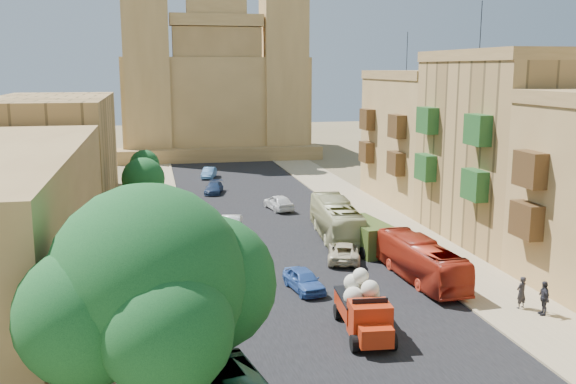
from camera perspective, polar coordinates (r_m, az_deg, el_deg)
name	(u,v)px	position (r m, az deg, el deg)	size (l,w,h in m)	color
road_surface	(277,233)	(49.54, -0.97, -3.68)	(14.00, 140.00, 0.01)	black
sidewalk_east	(393,227)	(52.14, 9.35, -3.08)	(5.00, 140.00, 0.01)	#9A8765
sidewalk_west	(152,240)	(48.68, -12.04, -4.19)	(5.00, 140.00, 0.01)	#9A8765
kerb_east	(364,228)	(51.29, 6.74, -3.18)	(0.25, 140.00, 0.12)	#9A8765
kerb_west	(186,237)	(48.72, -9.09, -4.00)	(0.25, 140.00, 0.12)	#9A8765
townhouse_c	(505,147)	(49.31, 18.75, 3.84)	(9.00, 14.00, 17.40)	tan
townhouse_d	(425,137)	(61.75, 12.09, 4.80)	(9.00, 14.00, 15.90)	#A5814A
west_wall	(99,272)	(38.97, -16.48, -6.86)	(1.00, 40.00, 1.80)	#A5814A
west_building_mid	(53,152)	(62.14, -20.14, 3.33)	(10.00, 22.00, 10.00)	tan
church	(214,89)	(96.15, -6.64, 9.09)	(28.00, 22.50, 36.30)	#A5814A
ficus_tree	(151,289)	(22.29, -12.12, -8.44)	(8.82, 8.11, 8.82)	#3B2E1D
street_tree_a	(139,264)	(30.38, -13.13, -6.29)	(3.56, 3.56, 5.47)	#3B2E1D
street_tree_b	(142,222)	(42.19, -12.84, -2.62)	(2.75, 2.75, 4.23)	#3B2E1D
street_tree_c	(143,179)	(53.80, -12.74, 1.14)	(3.49, 3.49, 5.37)	#3B2E1D
street_tree_d	(145,165)	(65.74, -12.63, 2.38)	(2.94, 2.94, 4.52)	#3B2E1D
red_truck	(364,307)	(31.20, 6.76, -10.14)	(2.47, 5.33, 3.02)	#B82A0E
olive_pickup	(366,236)	(44.96, 6.96, -3.94)	(2.85, 5.31, 2.09)	#3D511E
bus_red_east	(421,261)	(39.22, 11.72, -6.01)	(2.07, 8.84, 2.46)	#AA2A17
bus_cream_east	(336,220)	(47.84, 4.30, -2.49)	(2.39, 10.22, 2.85)	#C0BE88
car_blue_a	(304,280)	(36.93, 1.42, -7.83)	(1.49, 3.70, 1.26)	#345CA9
car_white_a	(231,226)	(49.17, -5.12, -3.01)	(1.47, 4.20, 1.39)	silver
car_cream	(344,252)	(42.63, 5.00, -5.30)	(2.05, 4.45, 1.24)	beige
car_dkblue	(214,188)	(65.49, -6.61, 0.37)	(1.60, 3.92, 1.14)	navy
car_white_b	(279,202)	(57.42, -0.84, -0.93)	(1.65, 4.11, 1.40)	silver
car_blue_b	(209,173)	(74.75, -7.04, 1.70)	(1.29, 3.70, 1.22)	teal
pedestrian_a	(521,293)	(36.39, 20.03, -8.39)	(0.64, 0.42, 1.76)	black
pedestrian_c	(544,298)	(35.88, 21.79, -8.74)	(1.07, 0.44, 1.82)	#292A32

